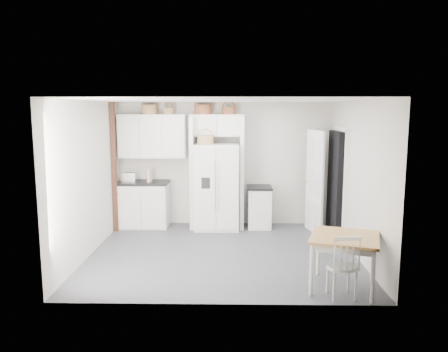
{
  "coord_description": "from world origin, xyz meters",
  "views": [
    {
      "loc": [
        0.16,
        -7.23,
        2.45
      ],
      "look_at": [
        0.02,
        0.4,
        1.28
      ],
      "focal_mm": 35.0,
      "sensor_mm": 36.0,
      "label": 1
    }
  ],
  "objects": [
    {
      "name": "fridge_panel_right",
      "position": [
        0.36,
        1.7,
        1.15
      ],
      "size": [
        0.08,
        0.6,
        2.3
      ],
      "primitive_type": "cube",
      "color": "silver",
      "rests_on": "floor"
    },
    {
      "name": "dining_table",
      "position": [
        1.7,
        -1.45,
        0.37
      ],
      "size": [
        1.12,
        1.12,
        0.74
      ],
      "primitive_type": "cube",
      "rotation": [
        0.0,
        0.0,
        -0.31
      ],
      "color": "olive",
      "rests_on": "floor"
    },
    {
      "name": "basket_upper_b",
      "position": [
        -1.56,
        1.83,
        2.45
      ],
      "size": [
        0.33,
        0.33,
        0.19
      ],
      "primitive_type": "cylinder",
      "color": "brown",
      "rests_on": "upper_cabinet"
    },
    {
      "name": "upper_cabinet",
      "position": [
        -1.5,
        1.83,
        1.9
      ],
      "size": [
        1.4,
        0.34,
        0.9
      ],
      "primitive_type": "cube",
      "color": "silver",
      "rests_on": "wall_back"
    },
    {
      "name": "base_cab_right",
      "position": [
        0.73,
        1.7,
        0.41
      ],
      "size": [
        0.47,
        0.56,
        0.83
      ],
      "primitive_type": "cube",
      "color": "silver",
      "rests_on": "floor"
    },
    {
      "name": "refrigerator",
      "position": [
        -0.15,
        1.6,
        0.88
      ],
      "size": [
        0.91,
        0.73,
        1.76
      ],
      "primitive_type": "cube",
      "color": "white",
      "rests_on": "floor"
    },
    {
      "name": "base_cab_left",
      "position": [
        -1.68,
        1.7,
        0.46
      ],
      "size": [
        1.0,
        0.63,
        0.92
      ],
      "primitive_type": "cube",
      "color": "silver",
      "rests_on": "floor"
    },
    {
      "name": "floor",
      "position": [
        0.0,
        0.0,
        0.0
      ],
      "size": [
        4.5,
        4.5,
        0.0
      ],
      "primitive_type": "plane",
      "color": "#484953",
      "rests_on": "ground"
    },
    {
      "name": "counter_right",
      "position": [
        0.73,
        1.7,
        0.85
      ],
      "size": [
        0.51,
        0.6,
        0.04
      ],
      "primitive_type": "cube",
      "color": "black",
      "rests_on": "base_cab_right"
    },
    {
      "name": "cookbook_red",
      "position": [
        -1.57,
        1.62,
        1.09
      ],
      "size": [
        0.04,
        0.16,
        0.24
      ],
      "primitive_type": "cube",
      "rotation": [
        0.0,
        0.0,
        0.01
      ],
      "color": "maroon",
      "rests_on": "counter_left"
    },
    {
      "name": "counter_left",
      "position": [
        -1.68,
        1.7,
        0.94
      ],
      "size": [
        1.04,
        0.67,
        0.04
      ],
      "primitive_type": "cube",
      "color": "black",
      "rests_on": "base_cab_left"
    },
    {
      "name": "fridge_panel_left",
      "position": [
        -0.66,
        1.7,
        1.15
      ],
      "size": [
        0.08,
        0.6,
        2.3
      ],
      "primitive_type": "cube",
      "color": "silver",
      "rests_on": "floor"
    },
    {
      "name": "basket_bridge_a",
      "position": [
        -0.45,
        1.83,
        2.45
      ],
      "size": [
        0.35,
        0.35,
        0.2
      ],
      "primitive_type": "cylinder",
      "color": "#5E2F1B",
      "rests_on": "bridge_cabinet"
    },
    {
      "name": "ceiling",
      "position": [
        0.0,
        0.0,
        2.6
      ],
      "size": [
        4.5,
        4.5,
        0.0
      ],
      "primitive_type": "plane",
      "color": "white",
      "rests_on": "wall_back"
    },
    {
      "name": "windsor_chair",
      "position": [
        1.6,
        -1.75,
        0.42
      ],
      "size": [
        0.44,
        0.4,
        0.83
      ],
      "primitive_type": "cube",
      "rotation": [
        0.0,
        0.0,
        0.08
      ],
      "color": "silver",
      "rests_on": "floor"
    },
    {
      "name": "cookbook_cream",
      "position": [
        -1.54,
        1.62,
        1.1
      ],
      "size": [
        0.07,
        0.18,
        0.26
      ],
      "primitive_type": "cube",
      "rotation": [
        0.0,
        0.0,
        -0.19
      ],
      "color": "beige",
      "rests_on": "counter_left"
    },
    {
      "name": "toaster",
      "position": [
        -1.97,
        1.63,
        1.06
      ],
      "size": [
        0.28,
        0.17,
        0.19
      ],
      "primitive_type": "cube",
      "rotation": [
        0.0,
        0.0,
        -0.01
      ],
      "color": "silver",
      "rests_on": "counter_left"
    },
    {
      "name": "basket_bridge_b",
      "position": [
        0.09,
        1.83,
        2.43
      ],
      "size": [
        0.28,
        0.28,
        0.16
      ],
      "primitive_type": "cylinder",
      "color": "#5E2F1B",
      "rests_on": "bridge_cabinet"
    },
    {
      "name": "bridge_cabinet",
      "position": [
        -0.15,
        1.83,
        2.12
      ],
      "size": [
        1.12,
        0.34,
        0.45
      ],
      "primitive_type": "cube",
      "color": "silver",
      "rests_on": "wall_back"
    },
    {
      "name": "trim_post",
      "position": [
        -2.2,
        1.35,
        1.3
      ],
      "size": [
        0.09,
        0.09,
        2.6
      ],
      "primitive_type": "cube",
      "color": "#3D2014",
      "rests_on": "floor"
    },
    {
      "name": "wall_right",
      "position": [
        2.25,
        0.0,
        1.3
      ],
      "size": [
        0.0,
        4.0,
        4.0
      ],
      "primitive_type": "plane",
      "rotation": [
        1.57,
        0.0,
        -1.57
      ],
      "color": "beige",
      "rests_on": "floor"
    },
    {
      "name": "wall_back",
      "position": [
        0.0,
        2.0,
        1.3
      ],
      "size": [
        4.5,
        0.0,
        4.5
      ],
      "primitive_type": "plane",
      "rotation": [
        1.57,
        0.0,
        0.0
      ],
      "color": "beige",
      "rests_on": "floor"
    },
    {
      "name": "basket_upper_c",
      "position": [
        -1.16,
        1.83,
        2.42
      ],
      "size": [
        0.24,
        0.24,
        0.14
      ],
      "primitive_type": "cylinder",
      "color": "brown",
      "rests_on": "upper_cabinet"
    },
    {
      "name": "wall_left",
      "position": [
        -2.25,
        0.0,
        1.3
      ],
      "size": [
        0.0,
        4.0,
        4.0
      ],
      "primitive_type": "plane",
      "rotation": [
        1.57,
        0.0,
        1.57
      ],
      "color": "beige",
      "rests_on": "floor"
    },
    {
      "name": "basket_fridge_a",
      "position": [
        -0.38,
        1.5,
        1.84
      ],
      "size": [
        0.32,
        0.32,
        0.17
      ],
      "primitive_type": "cylinder",
      "color": "brown",
      "rests_on": "refrigerator"
    },
    {
      "name": "door_slab",
      "position": [
        1.8,
        1.33,
        1.02
      ],
      "size": [
        0.21,
        0.79,
        2.05
      ],
      "primitive_type": "cube",
      "rotation": [
        0.0,
        0.0,
        -1.36
      ],
      "color": "white",
      "rests_on": "floor"
    },
    {
      "name": "doorway_void",
      "position": [
        2.16,
        1.0,
        1.02
      ],
      "size": [
        0.18,
        0.85,
        2.05
      ],
      "primitive_type": "cube",
      "color": "black",
      "rests_on": "floor"
    }
  ]
}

